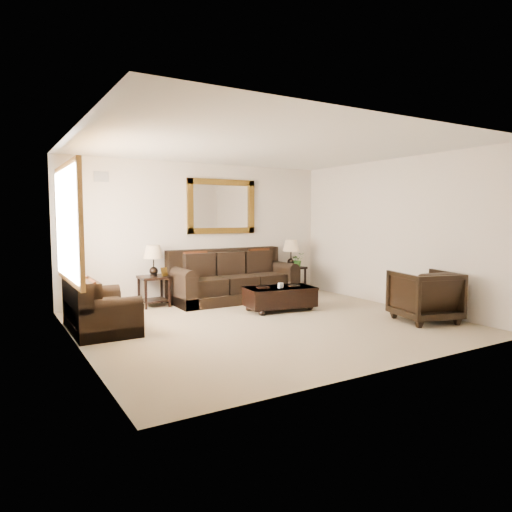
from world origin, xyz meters
TOP-DOWN VIEW (x-y plane):
  - room at (0.00, 0.00)m, footprint 5.51×5.01m
  - window at (-2.70, 0.90)m, footprint 0.07×1.96m
  - mirror at (0.46, 2.47)m, footprint 1.50×0.06m
  - air_vent at (-1.90, 2.48)m, footprint 0.25×0.02m
  - sofa at (0.46, 2.02)m, footprint 2.45×1.06m
  - loveseat at (-2.36, 0.85)m, footprint 0.84×1.42m
  - end_table_left at (-1.07, 2.20)m, footprint 0.51×0.51m
  - end_table_right at (1.99, 2.20)m, footprint 0.52×0.52m
  - coffee_table at (0.71, 0.72)m, footprint 1.30×0.84m
  - armchair at (2.20, -1.15)m, footprint 1.05×1.01m
  - potted_plant at (2.10, 2.11)m, footprint 0.32×0.34m

SIDE VIEW (x-z plane):
  - coffee_table at x=0.71m, z-range 0.00..0.51m
  - loveseat at x=-2.36m, z-range -0.11..0.69m
  - sofa at x=0.46m, z-range -0.14..0.86m
  - armchair at x=2.20m, z-range 0.00..0.89m
  - potted_plant at x=2.10m, z-range 0.57..0.80m
  - end_table_left at x=-1.07m, z-range 0.17..1.30m
  - end_table_right at x=1.99m, z-range 0.17..1.32m
  - room at x=0.00m, z-range 0.00..2.71m
  - window at x=-2.70m, z-range 0.72..2.38m
  - mirror at x=0.46m, z-range 1.30..2.40m
  - air_vent at x=-1.90m, z-range 2.26..2.44m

